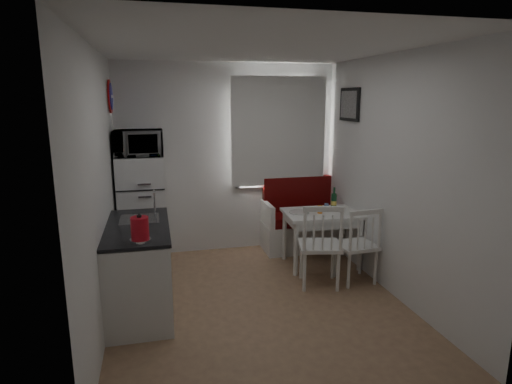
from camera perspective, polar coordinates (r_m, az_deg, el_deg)
floor at (r=4.70m, az=0.27°, el=-14.55°), size 3.00×3.50×0.02m
ceiling at (r=4.21m, az=0.30°, el=18.79°), size 3.00×3.50×0.02m
wall_back at (r=5.96m, az=-3.71°, el=4.38°), size 3.00×0.02×2.60m
wall_front at (r=2.66m, az=9.30°, el=-6.05°), size 3.00×0.02×2.60m
wall_left at (r=4.19m, az=-20.09°, el=0.17°), size 0.02×3.50×2.60m
wall_right at (r=4.84m, az=17.80°, el=1.93°), size 0.02×3.50×2.60m
window at (r=6.05m, az=2.89°, el=7.61°), size 1.22×0.06×1.47m
curtain at (r=5.98m, az=3.09°, el=8.03°), size 1.35×0.02×1.50m
kitchen_counter at (r=4.55m, az=-15.27°, el=-9.67°), size 0.62×1.32×1.16m
wall_sign at (r=5.54m, az=-18.79°, el=11.97°), size 0.03×0.40×0.40m
picture_frame at (r=5.73m, az=12.34°, el=11.33°), size 0.04×0.52×0.42m
bench at (r=6.25m, az=7.44°, el=-4.35°), size 1.43×0.55×1.02m
dining_table at (r=5.54m, az=8.76°, el=-3.46°), size 0.98×0.71×0.71m
chair_left at (r=4.86m, az=8.99°, el=-5.97°), size 0.56×0.54×0.53m
chair_right at (r=5.06m, az=13.71°, el=-5.95°), size 0.46×0.44×0.49m
fridge at (r=5.65m, az=-14.89°, el=-2.51°), size 0.57×0.57×1.43m
microwave at (r=5.45m, az=-15.42°, el=6.31°), size 0.58×0.39×0.32m
kettle at (r=3.86m, az=-15.22°, el=-4.74°), size 0.19×0.19×0.25m
wine_bottle at (r=5.65m, az=10.36°, el=-0.84°), size 0.07×0.07×0.29m
drinking_glass_orange at (r=5.44m, az=8.52°, el=-2.32°), size 0.06×0.06×0.10m
drinking_glass_blue at (r=5.58m, az=9.38°, el=-2.00°), size 0.06×0.06×0.09m
plate at (r=5.43m, az=5.78°, el=-2.72°), size 0.25×0.25×0.02m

